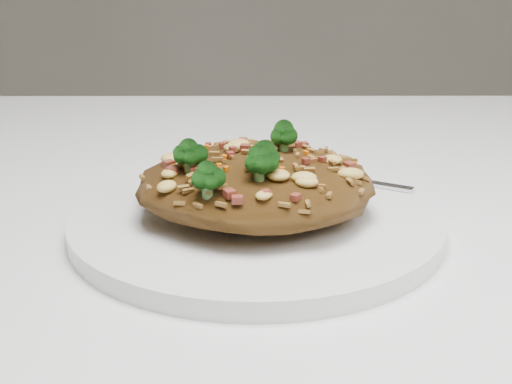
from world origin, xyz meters
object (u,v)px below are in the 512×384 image
dining_table (316,306)px  fried_rice (255,175)px  plate (256,221)px  fork (325,176)px

dining_table → fried_rice: (-0.05, -0.05, 0.13)m
dining_table → plate: 0.12m
dining_table → fork: (0.01, 0.03, 0.11)m
plate → fork: (0.06, 0.07, 0.01)m
plate → fried_rice: (-0.00, -0.00, 0.04)m
plate → fried_rice: bearing=-111.7°
plate → fork: size_ratio=1.78×
fork → dining_table: bearing=-77.3°
plate → dining_table: bearing=44.4°
plate → fork: bearing=52.6°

